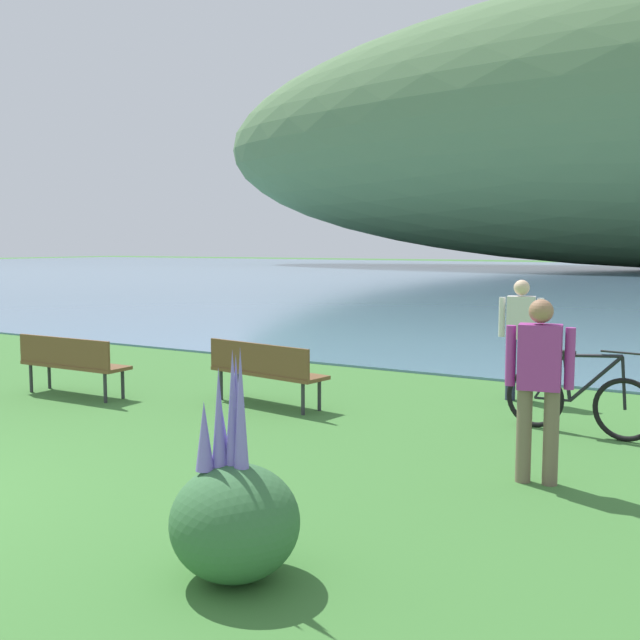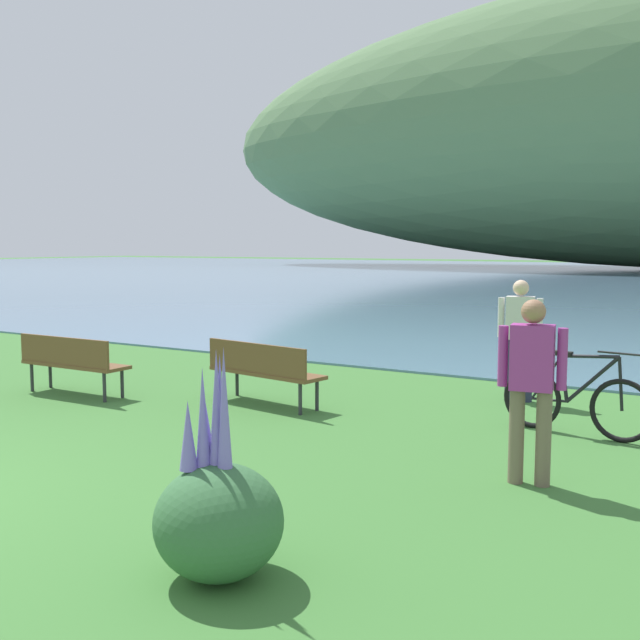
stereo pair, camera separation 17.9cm
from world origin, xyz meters
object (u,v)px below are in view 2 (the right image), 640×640
Objects in this scene: park_bench_further_along at (263,368)px; bicycle_leaning_near_bench at (576,401)px; park_bench_near_camera at (71,360)px; person_at_shoreline at (520,332)px; person_on_the_grass at (532,379)px.

bicycle_leaning_near_bench is at bearing 8.68° from park_bench_further_along.
park_bench_near_camera is at bearing -167.47° from bicycle_leaning_near_bench.
bicycle_leaning_near_bench is 1.97m from person_at_shoreline.
park_bench_further_along is 1.05× the size of bicycle_leaning_near_bench.
park_bench_near_camera is 6.46m from person_at_shoreline.
person_at_shoreline is (-1.11, 1.51, 0.58)m from bicycle_leaning_near_bench.
park_bench_near_camera is 1.06× the size of person_at_shoreline.
bicycle_leaning_near_bench reaches higher than park_bench_near_camera.
park_bench_further_along is at bearing -171.32° from bicycle_leaning_near_bench.
person_on_the_grass is (4.06, -1.44, 0.46)m from park_bench_further_along.
person_on_the_grass is at bearing -19.49° from park_bench_further_along.
person_on_the_grass reaches higher than park_bench_further_along.
person_at_shoreline is (2.90, 2.13, 0.46)m from park_bench_further_along.
park_bench_near_camera and park_bench_further_along have the same top height.
park_bench_further_along is 1.08× the size of person_on_the_grass.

